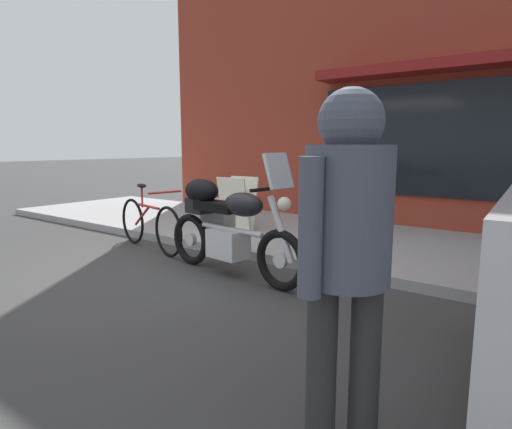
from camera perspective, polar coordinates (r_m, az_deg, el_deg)
name	(u,v)px	position (r m, az deg, el deg)	size (l,w,h in m)	color
ground_plane	(166,275)	(5.10, -11.68, -7.84)	(80.00, 80.00, 0.00)	#373737
touring_motorcycle	(225,222)	(4.97, -4.07, -0.98)	(2.09, 0.82, 1.39)	black
parked_bicycle	(149,224)	(6.31, -13.87, -1.19)	(1.72, 0.56, 0.93)	black
pedestrian_walking	(347,236)	(1.94, 11.88, -2.76)	(0.47, 0.54, 1.70)	#2B2B2B
sandwich_board_sign	(238,204)	(6.94, -2.41, 1.44)	(0.55, 0.40, 0.85)	silver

